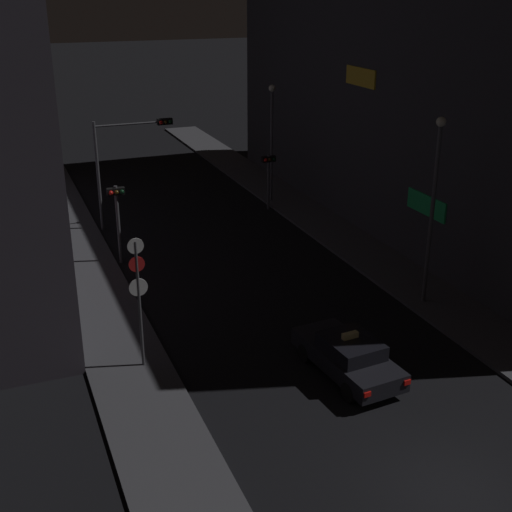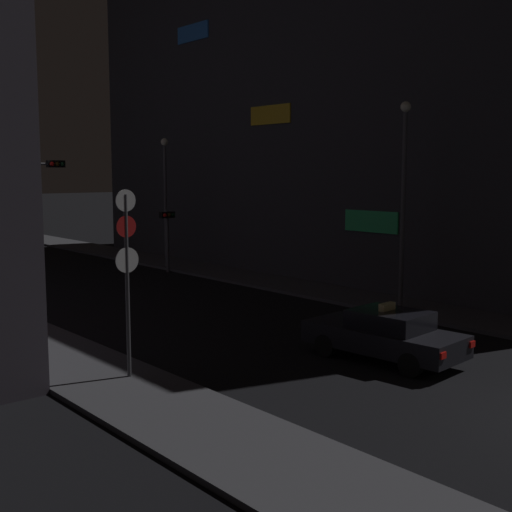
{
  "view_description": "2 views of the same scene",
  "coord_description": "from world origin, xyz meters",
  "px_view_note": "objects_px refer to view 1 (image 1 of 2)",
  "views": [
    {
      "loc": [
        -9.86,
        -11.11,
        12.23
      ],
      "look_at": [
        -0.2,
        13.17,
        1.74
      ],
      "focal_mm": 47.82,
      "sensor_mm": 36.0,
      "label": 1
    },
    {
      "loc": [
        -13.99,
        -5.1,
        5.15
      ],
      "look_at": [
        1.42,
        12.85,
        2.16
      ],
      "focal_mm": 46.76,
      "sensor_mm": 36.0,
      "label": 2
    }
  ],
  "objects_px": {
    "traffic_light_overhead": "(125,151)",
    "street_lamp_far_block": "(272,132)",
    "traffic_light_right_kerb": "(269,170)",
    "sign_pole_left": "(139,291)",
    "traffic_light_left_kerb": "(117,208)",
    "street_lamp_near_block": "(434,197)",
    "taxi": "(348,356)"
  },
  "relations": [
    {
      "from": "traffic_light_overhead",
      "to": "street_lamp_far_block",
      "type": "height_order",
      "value": "street_lamp_far_block"
    },
    {
      "from": "traffic_light_left_kerb",
      "to": "street_lamp_near_block",
      "type": "relative_size",
      "value": 0.5
    },
    {
      "from": "traffic_light_left_kerb",
      "to": "street_lamp_near_block",
      "type": "bearing_deg",
      "value": -40.26
    },
    {
      "from": "street_lamp_near_block",
      "to": "traffic_light_overhead",
      "type": "bearing_deg",
      "value": 123.24
    },
    {
      "from": "taxi",
      "to": "traffic_light_overhead",
      "type": "distance_m",
      "value": 18.3
    },
    {
      "from": "traffic_light_overhead",
      "to": "traffic_light_right_kerb",
      "type": "relative_size",
      "value": 1.79
    },
    {
      "from": "traffic_light_right_kerb",
      "to": "sign_pole_left",
      "type": "xyz_separation_m",
      "value": [
        -10.75,
        -14.7,
        0.55
      ]
    },
    {
      "from": "taxi",
      "to": "street_lamp_far_block",
      "type": "height_order",
      "value": "street_lamp_far_block"
    },
    {
      "from": "taxi",
      "to": "street_lamp_far_block",
      "type": "relative_size",
      "value": 0.67
    },
    {
      "from": "street_lamp_far_block",
      "to": "taxi",
      "type": "bearing_deg",
      "value": -105.37
    },
    {
      "from": "traffic_light_overhead",
      "to": "traffic_light_right_kerb",
      "type": "distance_m",
      "value": 8.29
    },
    {
      "from": "traffic_light_overhead",
      "to": "taxi",
      "type": "bearing_deg",
      "value": -78.51
    },
    {
      "from": "traffic_light_right_kerb",
      "to": "street_lamp_near_block",
      "type": "xyz_separation_m",
      "value": [
        1.04,
        -13.98,
        2.23
      ]
    },
    {
      "from": "street_lamp_far_block",
      "to": "sign_pole_left",
      "type": "bearing_deg",
      "value": -125.71
    },
    {
      "from": "traffic_light_left_kerb",
      "to": "sign_pole_left",
      "type": "xyz_separation_m",
      "value": [
        -1.17,
        -9.73,
        0.22
      ]
    },
    {
      "from": "taxi",
      "to": "sign_pole_left",
      "type": "distance_m",
      "value": 7.23
    },
    {
      "from": "traffic_light_overhead",
      "to": "street_lamp_near_block",
      "type": "height_order",
      "value": "street_lamp_near_block"
    },
    {
      "from": "traffic_light_right_kerb",
      "to": "street_lamp_near_block",
      "type": "relative_size",
      "value": 0.43
    },
    {
      "from": "traffic_light_left_kerb",
      "to": "street_lamp_far_block",
      "type": "bearing_deg",
      "value": 31.01
    },
    {
      "from": "taxi",
      "to": "traffic_light_right_kerb",
      "type": "relative_size",
      "value": 1.42
    },
    {
      "from": "traffic_light_overhead",
      "to": "street_lamp_near_block",
      "type": "bearing_deg",
      "value": -56.76
    },
    {
      "from": "street_lamp_near_block",
      "to": "street_lamp_far_block",
      "type": "relative_size",
      "value": 1.11
    },
    {
      "from": "traffic_light_right_kerb",
      "to": "street_lamp_far_block",
      "type": "bearing_deg",
      "value": 60.63
    },
    {
      "from": "taxi",
      "to": "street_lamp_far_block",
      "type": "bearing_deg",
      "value": 74.63
    },
    {
      "from": "street_lamp_far_block",
      "to": "traffic_light_overhead",
      "type": "bearing_deg",
      "value": -172.06
    },
    {
      "from": "street_lamp_far_block",
      "to": "traffic_light_right_kerb",
      "type": "bearing_deg",
      "value": -119.37
    },
    {
      "from": "traffic_light_overhead",
      "to": "traffic_light_left_kerb",
      "type": "relative_size",
      "value": 1.55
    },
    {
      "from": "traffic_light_overhead",
      "to": "street_lamp_far_block",
      "type": "bearing_deg",
      "value": 7.94
    },
    {
      "from": "traffic_light_left_kerb",
      "to": "traffic_light_right_kerb",
      "type": "xyz_separation_m",
      "value": [
        9.59,
        4.98,
        -0.33
      ]
    },
    {
      "from": "street_lamp_near_block",
      "to": "traffic_light_right_kerb",
      "type": "bearing_deg",
      "value": 94.26
    },
    {
      "from": "traffic_light_overhead",
      "to": "street_lamp_near_block",
      "type": "xyz_separation_m",
      "value": [
        9.14,
        -13.94,
        0.45
      ]
    },
    {
      "from": "street_lamp_near_block",
      "to": "traffic_light_left_kerb",
      "type": "bearing_deg",
      "value": 139.74
    }
  ]
}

